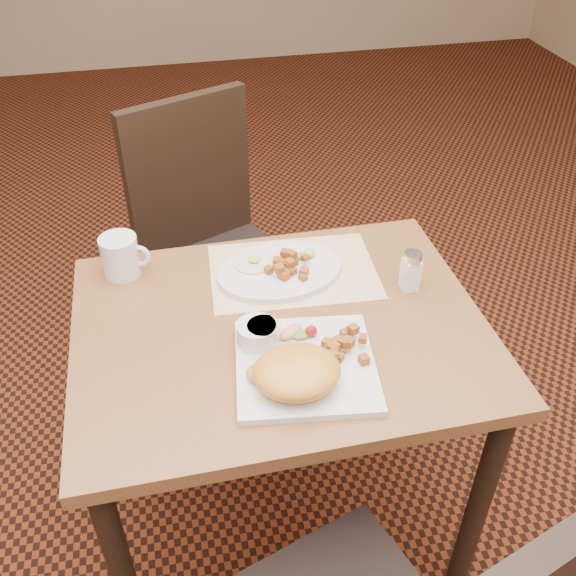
{
  "coord_description": "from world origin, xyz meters",
  "views": [
    {
      "loc": [
        -0.21,
        -1.04,
        1.68
      ],
      "look_at": [
        0.03,
        0.04,
        0.82
      ],
      "focal_mm": 40.0,
      "sensor_mm": 36.0,
      "label": 1
    }
  ],
  "objects_px": {
    "salt_shaker": "(411,270)",
    "coffee_mug": "(121,256)",
    "plate_square": "(306,366)",
    "chair_far": "(211,239)",
    "plate_oval": "(280,271)",
    "table": "(281,360)"
  },
  "relations": [
    {
      "from": "salt_shaker",
      "to": "chair_far",
      "type": "bearing_deg",
      "value": 122.75
    },
    {
      "from": "salt_shaker",
      "to": "coffee_mug",
      "type": "xyz_separation_m",
      "value": [
        -0.65,
        0.21,
        -0.0
      ]
    },
    {
      "from": "chair_far",
      "to": "coffee_mug",
      "type": "relative_size",
      "value": 8.21
    },
    {
      "from": "table",
      "to": "plate_square",
      "type": "relative_size",
      "value": 3.21
    },
    {
      "from": "table",
      "to": "plate_oval",
      "type": "distance_m",
      "value": 0.22
    },
    {
      "from": "table",
      "to": "salt_shaker",
      "type": "xyz_separation_m",
      "value": [
        0.32,
        0.06,
        0.16
      ]
    },
    {
      "from": "plate_square",
      "to": "salt_shaker",
      "type": "bearing_deg",
      "value": 34.4
    },
    {
      "from": "plate_square",
      "to": "plate_oval",
      "type": "distance_m",
      "value": 0.32
    },
    {
      "from": "table",
      "to": "coffee_mug",
      "type": "distance_m",
      "value": 0.45
    },
    {
      "from": "plate_square",
      "to": "salt_shaker",
      "type": "distance_m",
      "value": 0.37
    },
    {
      "from": "coffee_mug",
      "to": "table",
      "type": "bearing_deg",
      "value": -38.92
    },
    {
      "from": "salt_shaker",
      "to": "coffee_mug",
      "type": "height_order",
      "value": "coffee_mug"
    },
    {
      "from": "plate_square",
      "to": "chair_far",
      "type": "bearing_deg",
      "value": 97.16
    },
    {
      "from": "plate_square",
      "to": "coffee_mug",
      "type": "distance_m",
      "value": 0.54
    },
    {
      "from": "table",
      "to": "plate_oval",
      "type": "bearing_deg",
      "value": 78.54
    },
    {
      "from": "plate_oval",
      "to": "table",
      "type": "bearing_deg",
      "value": -101.46
    },
    {
      "from": "chair_far",
      "to": "plate_oval",
      "type": "bearing_deg",
      "value": 80.27
    },
    {
      "from": "salt_shaker",
      "to": "plate_oval",
      "type": "bearing_deg",
      "value": 157.74
    },
    {
      "from": "coffee_mug",
      "to": "salt_shaker",
      "type": "bearing_deg",
      "value": -17.48
    },
    {
      "from": "chair_far",
      "to": "coffee_mug",
      "type": "height_order",
      "value": "chair_far"
    },
    {
      "from": "plate_oval",
      "to": "coffee_mug",
      "type": "distance_m",
      "value": 0.38
    },
    {
      "from": "salt_shaker",
      "to": "coffee_mug",
      "type": "relative_size",
      "value": 0.85
    }
  ]
}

